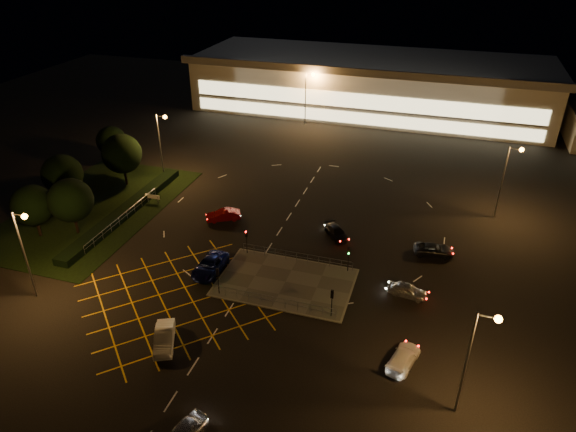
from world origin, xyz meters
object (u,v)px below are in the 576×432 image
(car_approach_white, at_px, (403,358))
(signal_sw, at_px, (218,276))
(signal_se, at_px, (332,298))
(car_east_grey, at_px, (434,250))
(signal_ne, at_px, (349,254))
(car_far_dkgrey, at_px, (337,232))
(car_circ_red, at_px, (223,215))
(car_queue_white, at_px, (164,338))
(car_left_blue, at_px, (210,265))
(car_right_silver, at_px, (407,290))
(signal_nw, at_px, (246,237))

(car_approach_white, bearing_deg, signal_sw, 3.18)
(signal_se, relative_size, car_east_grey, 0.67)
(signal_ne, distance_m, car_far_dkgrey, 7.68)
(car_circ_red, relative_size, car_approach_white, 0.94)
(car_queue_white, bearing_deg, car_east_grey, 20.51)
(car_left_blue, distance_m, car_approach_white, 23.36)
(car_circ_red, bearing_deg, car_far_dkgrey, 62.11)
(car_circ_red, bearing_deg, car_east_grey, 60.60)
(car_circ_red, height_order, car_approach_white, car_circ_red)
(car_circ_red, xyz_separation_m, car_east_grey, (26.78, -0.04, -0.08))
(signal_se, relative_size, car_circ_red, 0.71)
(car_queue_white, height_order, car_right_silver, car_queue_white)
(signal_se, relative_size, car_far_dkgrey, 0.73)
(car_far_dkgrey, distance_m, car_east_grey, 11.73)
(car_left_blue, distance_m, car_far_dkgrey, 16.42)
(car_queue_white, height_order, car_circ_red, car_queue_white)
(signal_sw, xyz_separation_m, car_right_silver, (18.74, 5.67, -1.67))
(car_circ_red, bearing_deg, signal_nw, 12.71)
(car_queue_white, bearing_deg, signal_ne, 25.21)
(signal_se, xyz_separation_m, signal_ne, (0.00, 7.99, 0.00))
(signal_ne, relative_size, car_east_grey, 0.67)
(signal_sw, bearing_deg, car_circ_red, -67.91)
(car_queue_white, relative_size, car_right_silver, 1.15)
(signal_sw, relative_size, signal_se, 1.00)
(car_approach_white, bearing_deg, car_queue_white, 26.38)
(car_left_blue, height_order, car_east_grey, car_left_blue)
(car_east_grey, bearing_deg, car_circ_red, 81.70)
(car_left_blue, relative_size, car_east_grey, 1.20)
(car_left_blue, relative_size, car_right_silver, 1.38)
(car_circ_red, distance_m, car_approach_white, 31.49)
(signal_nw, distance_m, car_east_grey, 21.95)
(signal_nw, distance_m, car_approach_white, 23.00)
(signal_sw, height_order, signal_nw, same)
(car_queue_white, height_order, car_east_grey, car_queue_white)
(car_left_blue, bearing_deg, car_approach_white, -18.60)
(car_right_silver, bearing_deg, car_approach_white, -168.44)
(car_east_grey, bearing_deg, car_far_dkgrey, 79.76)
(signal_sw, distance_m, car_right_silver, 19.65)
(signal_se, relative_size, car_left_blue, 0.56)
(signal_se, relative_size, car_right_silver, 0.77)
(signal_nw, bearing_deg, car_queue_white, -95.89)
(signal_se, bearing_deg, car_east_grey, -121.53)
(car_queue_white, xyz_separation_m, car_circ_red, (-4.21, 22.84, -0.04))
(car_queue_white, relative_size, car_circ_red, 1.06)
(signal_se, distance_m, car_far_dkgrey, 15.27)
(signal_sw, bearing_deg, car_approach_white, 167.87)
(car_right_silver, xyz_separation_m, car_east_grey, (2.15, 8.82, -0.05))
(car_left_blue, xyz_separation_m, car_right_silver, (21.37, 2.19, -0.08))
(car_left_blue, xyz_separation_m, car_far_dkgrey, (11.79, 11.43, -0.15))
(car_queue_white, xyz_separation_m, car_approach_white, (21.12, 4.13, -0.09))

